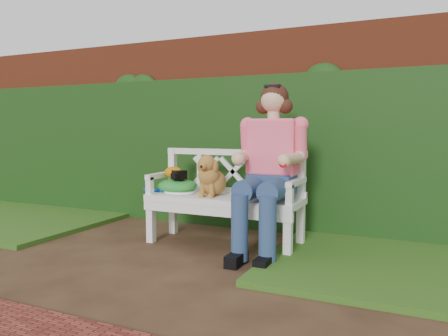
% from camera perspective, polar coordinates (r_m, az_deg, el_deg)
% --- Properties ---
extents(ground, '(60.00, 60.00, 0.00)m').
position_cam_1_polar(ground, '(3.84, -13.44, -12.02)').
color(ground, black).
extents(brick_wall, '(10.00, 0.30, 2.20)m').
position_cam_1_polar(brick_wall, '(5.29, -0.86, 4.90)').
color(brick_wall, maroon).
rests_on(brick_wall, ground).
extents(ivy_hedge, '(10.00, 0.18, 1.70)m').
position_cam_1_polar(ivy_hedge, '(5.10, -1.92, 2.08)').
color(ivy_hedge, '#163312').
rests_on(ivy_hedge, ground).
extents(grass_left, '(2.60, 2.00, 0.05)m').
position_cam_1_polar(grass_left, '(6.12, -26.10, -5.72)').
color(grass_left, '#1E4314').
rests_on(grass_left, ground).
extents(grass_right, '(2.60, 2.00, 0.05)m').
position_cam_1_polar(grass_right, '(3.94, 25.89, -11.61)').
color(grass_right, '#1E4314').
rests_on(grass_right, ground).
extents(garden_bench, '(1.63, 0.73, 0.48)m').
position_cam_1_polar(garden_bench, '(4.25, -0.00, -6.87)').
color(garden_bench, white).
rests_on(garden_bench, ground).
extents(seated_woman, '(0.97, 1.08, 1.58)m').
position_cam_1_polar(seated_woman, '(3.97, 6.18, 0.30)').
color(seated_woman, '#E2545B').
rests_on(seated_woman, ground).
extents(dog, '(0.27, 0.37, 0.41)m').
position_cam_1_polar(dog, '(4.18, -1.63, -0.90)').
color(dog, olive).
rests_on(dog, garden_bench).
extents(tennis_racket, '(0.66, 0.42, 0.03)m').
position_cam_1_polar(tennis_racket, '(4.40, -6.17, -3.11)').
color(tennis_racket, white).
rests_on(tennis_racket, garden_bench).
extents(green_bag, '(0.43, 0.34, 0.14)m').
position_cam_1_polar(green_bag, '(4.44, -6.19, -2.31)').
color(green_bag, '#278C28').
rests_on(green_bag, garden_bench).
extents(camera_item, '(0.16, 0.14, 0.09)m').
position_cam_1_polar(camera_item, '(4.37, -5.88, -0.89)').
color(camera_item, black).
rests_on(camera_item, green_bag).
extents(baseball_glove, '(0.22, 0.18, 0.12)m').
position_cam_1_polar(baseball_glove, '(4.45, -6.61, -0.58)').
color(baseball_glove, '#BA6804').
rests_on(baseball_glove, green_bag).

